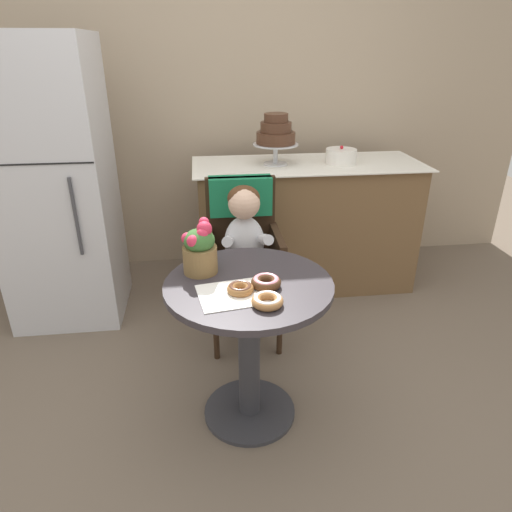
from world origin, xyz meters
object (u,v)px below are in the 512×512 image
object	(u,v)px
wicker_chair	(242,235)
donut_mid	(267,300)
donut_side	(240,288)
refrigerator	(55,187)
donut_front	(266,282)
cafe_table	(249,324)
flower_vase	(199,248)
round_layer_cake	(341,156)
seated_child	(245,239)
tiered_cake_stand	(276,134)

from	to	relation	value
wicker_chair	donut_mid	distance (m)	0.92
wicker_chair	donut_side	world-z (taller)	wicker_chair
refrigerator	donut_front	bearing A→B (deg)	-45.81
cafe_table	wicker_chair	world-z (taller)	wicker_chair
flower_vase	round_layer_cake	xyz separation A→B (m)	(0.96, 1.15, 0.12)
seated_child	donut_mid	xyz separation A→B (m)	(0.01, -0.76, 0.06)
donut_mid	flower_vase	xyz separation A→B (m)	(-0.25, 0.32, 0.09)
donut_side	round_layer_cake	distance (m)	1.59
wicker_chair	round_layer_cake	xyz separation A→B (m)	(0.72, 0.55, 0.31)
cafe_table	flower_vase	xyz separation A→B (m)	(-0.20, 0.12, 0.32)
flower_vase	refrigerator	world-z (taller)	refrigerator
cafe_table	donut_mid	distance (m)	0.31
wicker_chair	round_layer_cake	bearing A→B (deg)	42.65
flower_vase	round_layer_cake	size ratio (longest dim) A/B	1.17
donut_front	round_layer_cake	world-z (taller)	round_layer_cake
seated_child	round_layer_cake	xyz separation A→B (m)	(0.72, 0.70, 0.27)
tiered_cake_stand	round_layer_cake	size ratio (longest dim) A/B	1.60
round_layer_cake	refrigerator	bearing A→B (deg)	-174.60
cafe_table	donut_side	distance (m)	0.25
flower_vase	donut_side	bearing A→B (deg)	-53.06
seated_child	flower_vase	size ratio (longest dim) A/B	3.01
wicker_chair	refrigerator	xyz separation A→B (m)	(-1.09, 0.38, 0.21)
tiered_cake_stand	round_layer_cake	bearing A→B (deg)	-3.70
round_layer_cake	donut_mid	bearing A→B (deg)	-116.01
refrigerator	donut_mid	bearing A→B (deg)	-49.58
cafe_table	donut_front	xyz separation A→B (m)	(0.07, -0.05, 0.24)
donut_front	donut_side	xyz separation A→B (m)	(-0.11, -0.03, -0.00)
round_layer_cake	tiered_cake_stand	bearing A→B (deg)	176.30
wicker_chair	flower_vase	size ratio (longest dim) A/B	3.96
flower_vase	tiered_cake_stand	size ratio (longest dim) A/B	0.73
donut_side	tiered_cake_stand	bearing A→B (deg)	75.16
seated_child	donut_side	distance (m)	0.66
wicker_chair	cafe_table	bearing A→B (deg)	-87.88
cafe_table	round_layer_cake	bearing A→B (deg)	58.95
refrigerator	donut_side	bearing A→B (deg)	-49.60
seated_child	tiered_cake_stand	size ratio (longest dim) A/B	2.20
seated_child	tiered_cake_stand	xyz separation A→B (m)	(0.28, 0.73, 0.42)
cafe_table	refrigerator	distance (m)	1.56
seated_child	donut_mid	bearing A→B (deg)	-89.32
donut_front	donut_mid	world-z (taller)	donut_front
donut_front	refrigerator	distance (m)	1.61
donut_front	flower_vase	bearing A→B (deg)	146.90
donut_side	tiered_cake_stand	distance (m)	1.48
wicker_chair	tiered_cake_stand	world-z (taller)	tiered_cake_stand
seated_child	refrigerator	world-z (taller)	refrigerator
flower_vase	refrigerator	bearing A→B (deg)	131.09
seated_child	donut_front	xyz separation A→B (m)	(0.02, -0.62, 0.07)
flower_vase	tiered_cake_stand	xyz separation A→B (m)	(0.52, 1.18, 0.27)
cafe_table	refrigerator	bearing A→B (deg)	133.67
cafe_table	donut_front	bearing A→B (deg)	-36.30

